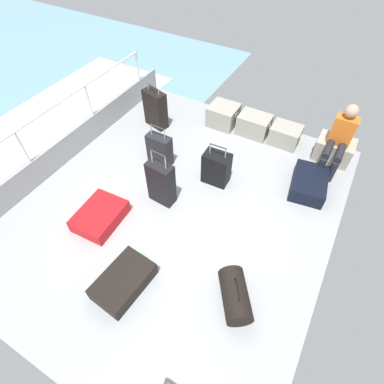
# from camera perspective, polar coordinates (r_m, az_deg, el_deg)

# --- Properties ---
(ground_plane) EXTENTS (4.40, 5.20, 0.06)m
(ground_plane) POSITION_cam_1_polar(r_m,az_deg,el_deg) (4.64, -2.48, -2.56)
(ground_plane) COLOR #939699
(gunwale_port) EXTENTS (0.06, 5.20, 0.45)m
(gunwale_port) POSITION_cam_1_polar(r_m,az_deg,el_deg) (5.60, -22.14, 7.87)
(gunwale_port) COLOR #939699
(gunwale_port) RESTS_ON ground_plane
(railing_port) EXTENTS (0.04, 4.20, 1.02)m
(railing_port) POSITION_cam_1_polar(r_m,az_deg,el_deg) (5.28, -23.90, 12.37)
(railing_port) COLOR silver
(railing_port) RESTS_ON ground_plane
(sea_wake) EXTENTS (12.00, 12.00, 0.01)m
(sea_wake) POSITION_cam_1_polar(r_m,az_deg,el_deg) (6.95, -28.97, 7.67)
(sea_wake) COLOR #6B99A8
(sea_wake) RESTS_ON ground_plane
(cargo_crate_0) EXTENTS (0.55, 0.49, 0.39)m
(cargo_crate_0) POSITION_cam_1_polar(r_m,az_deg,el_deg) (5.99, 5.86, 14.13)
(cargo_crate_0) COLOR gray
(cargo_crate_0) RESTS_ON ground_plane
(cargo_crate_1) EXTENTS (0.60, 0.41, 0.38)m
(cargo_crate_1) POSITION_cam_1_polar(r_m,az_deg,el_deg) (5.84, 11.53, 12.25)
(cargo_crate_1) COLOR gray
(cargo_crate_1) RESTS_ON ground_plane
(cargo_crate_2) EXTENTS (0.54, 0.42, 0.34)m
(cargo_crate_2) POSITION_cam_1_polar(r_m,az_deg,el_deg) (5.77, 17.05, 10.19)
(cargo_crate_2) COLOR gray
(cargo_crate_2) RESTS_ON ground_plane
(cargo_crate_3) EXTENTS (0.62, 0.43, 0.38)m
(cargo_crate_3) POSITION_cam_1_polar(r_m,az_deg,el_deg) (5.72, 25.03, 7.21)
(cargo_crate_3) COLOR #9E9989
(cargo_crate_3) RESTS_ON ground_plane
(passenger_seated) EXTENTS (0.34, 0.66, 1.08)m
(passenger_seated) POSITION_cam_1_polar(r_m,az_deg,el_deg) (5.35, 25.93, 9.08)
(passenger_seated) COLOR orange
(passenger_seated) RESTS_ON ground_plane
(suitcase_0) EXTENTS (0.53, 0.77, 0.22)m
(suitcase_0) POSITION_cam_1_polar(r_m,az_deg,el_deg) (3.93, -12.70, -16.02)
(suitcase_0) COLOR black
(suitcase_0) RESTS_ON ground_plane
(suitcase_1) EXTENTS (0.59, 0.74, 0.21)m
(suitcase_1) POSITION_cam_1_polar(r_m,az_deg,el_deg) (4.54, -16.83, -4.33)
(suitcase_1) COLOR red
(suitcase_1) RESTS_ON ground_plane
(suitcase_2) EXTENTS (0.42, 0.28, 0.73)m
(suitcase_2) POSITION_cam_1_polar(r_m,az_deg,el_deg) (4.75, 4.58, 4.46)
(suitcase_2) COLOR black
(suitcase_2) RESTS_ON ground_plane
(suitcase_3) EXTENTS (0.48, 0.31, 0.82)m
(suitcase_3) POSITION_cam_1_polar(r_m,az_deg,el_deg) (5.88, -6.86, 15.16)
(suitcase_3) COLOR black
(suitcase_3) RESTS_ON ground_plane
(suitcase_4) EXTENTS (0.61, 0.80, 0.25)m
(suitcase_4) POSITION_cam_1_polar(r_m,az_deg,el_deg) (5.06, 21.05, 1.52)
(suitcase_4) COLOR black
(suitcase_4) RESTS_ON ground_plane
(suitcase_5) EXTENTS (0.41, 0.20, 0.75)m
(suitcase_5) POSITION_cam_1_polar(r_m,az_deg,el_deg) (5.08, -6.07, 7.87)
(suitcase_5) COLOR black
(suitcase_5) RESTS_ON ground_plane
(suitcase_6) EXTENTS (0.40, 0.23, 0.95)m
(suitcase_6) POSITION_cam_1_polar(r_m,az_deg,el_deg) (4.43, -5.80, 1.66)
(suitcase_6) COLOR black
(suitcase_6) RESTS_ON ground_plane
(duffel_bag) EXTENTS (0.60, 0.68, 0.45)m
(duffel_bag) POSITION_cam_1_polar(r_m,az_deg,el_deg) (3.75, 8.08, -18.62)
(duffel_bag) COLOR black
(duffel_bag) RESTS_ON ground_plane
(paper_cup) EXTENTS (0.08, 0.08, 0.10)m
(paper_cup) POSITION_cam_1_polar(r_m,az_deg,el_deg) (6.35, -8.53, 14.47)
(paper_cup) COLOR white
(paper_cup) RESTS_ON ground_plane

